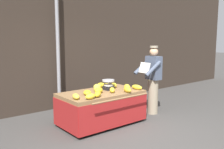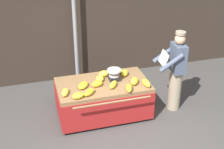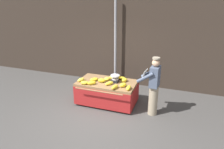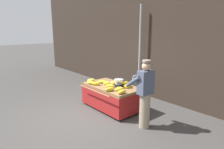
# 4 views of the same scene
# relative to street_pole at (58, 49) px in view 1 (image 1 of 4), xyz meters

# --- Properties ---
(ground_plane) EXTENTS (60.00, 60.00, 0.00)m
(ground_plane) POSITION_rel_street_pole_xyz_m (0.27, -2.60, -1.63)
(ground_plane) COLOR #423F3D
(back_wall) EXTENTS (16.00, 0.24, 4.29)m
(back_wall) POSITION_rel_street_pole_xyz_m (0.27, 0.34, 0.52)
(back_wall) COLOR #332821
(back_wall) RESTS_ON ground
(street_pole) EXTENTS (0.09, 0.09, 3.26)m
(street_pole) POSITION_rel_street_pole_xyz_m (0.00, 0.00, 0.00)
(street_pole) COLOR gray
(street_pole) RESTS_ON ground
(banana_cart) EXTENTS (1.83, 1.22, 0.73)m
(banana_cart) POSITION_rel_street_pole_xyz_m (0.24, -1.53, -1.10)
(banana_cart) COLOR olive
(banana_cart) RESTS_ON ground
(weighing_scale) EXTENTS (0.28, 0.28, 0.23)m
(weighing_scale) POSITION_rel_street_pole_xyz_m (0.49, -1.47, -0.78)
(weighing_scale) COLOR black
(weighing_scale) RESTS_ON banana_cart
(banana_bunch_0) EXTENTS (0.23, 0.20, 0.10)m
(banana_bunch_0) POSITION_rel_street_pole_xyz_m (0.65, -1.20, -0.85)
(banana_bunch_0) COLOR gold
(banana_bunch_0) RESTS_ON banana_cart
(banana_bunch_1) EXTENTS (0.18, 0.30, 0.12)m
(banana_bunch_1) POSITION_rel_street_pole_xyz_m (0.64, -1.94, -0.84)
(banana_bunch_1) COLOR gold
(banana_bunch_1) RESTS_ON banana_cart
(banana_bunch_2) EXTENTS (0.24, 0.28, 0.13)m
(banana_bunch_2) POSITION_rel_street_pole_xyz_m (0.83, -1.73, -0.83)
(banana_bunch_2) COLOR yellow
(banana_bunch_2) RESTS_ON banana_cart
(banana_bunch_3) EXTENTS (0.22, 0.26, 0.12)m
(banana_bunch_3) POSITION_rel_street_pole_xyz_m (0.75, -1.35, -0.84)
(banana_bunch_3) COLOR yellow
(banana_bunch_3) RESTS_ON banana_cart
(banana_bunch_4) EXTENTS (0.21, 0.16, 0.13)m
(banana_bunch_4) POSITION_rel_street_pole_xyz_m (0.34, -1.26, -0.84)
(banana_bunch_4) COLOR yellow
(banana_bunch_4) RESTS_ON banana_cart
(banana_bunch_5) EXTENTS (0.29, 0.32, 0.10)m
(banana_bunch_5) POSITION_rel_street_pole_xyz_m (-0.16, -1.59, -0.85)
(banana_bunch_5) COLOR gold
(banana_bunch_5) RESTS_ON banana_cart
(banana_bunch_6) EXTENTS (0.20, 0.29, 0.10)m
(banana_bunch_6) POSITION_rel_street_pole_xyz_m (-0.53, -1.75, -0.85)
(banana_bunch_6) COLOR yellow
(banana_bunch_6) RESTS_ON banana_cart
(banana_bunch_7) EXTENTS (0.25, 0.29, 0.10)m
(banana_bunch_7) POSITION_rel_street_pole_xyz_m (0.40, -1.73, -0.85)
(banana_bunch_7) COLOR yellow
(banana_bunch_7) RESTS_ON banana_cart
(banana_bunch_8) EXTENTS (0.26, 0.21, 0.12)m
(banana_bunch_8) POSITION_rel_street_pole_xyz_m (0.11, -1.62, -0.84)
(banana_bunch_8) COLOR gold
(banana_bunch_8) RESTS_ON banana_cart
(banana_bunch_9) EXTENTS (0.23, 0.26, 0.11)m
(banana_bunch_9) POSITION_rel_street_pole_xyz_m (0.21, -1.43, -0.84)
(banana_bunch_9) COLOR yellow
(banana_bunch_9) RESTS_ON banana_cart
(banana_bunch_10) EXTENTS (0.14, 0.30, 0.11)m
(banana_bunch_10) POSITION_rel_street_pole_xyz_m (1.03, -1.85, -0.84)
(banana_bunch_10) COLOR yellow
(banana_bunch_10) RESTS_ON banana_cart
(banana_bunch_11) EXTENTS (0.28, 0.27, 0.11)m
(banana_bunch_11) POSITION_rel_street_pole_xyz_m (-0.11, -1.88, -0.84)
(banana_bunch_11) COLOR gold
(banana_bunch_11) RESTS_ON banana_cart
(banana_bunch_12) EXTENTS (0.26, 0.21, 0.11)m
(banana_bunch_12) POSITION_rel_street_pole_xyz_m (-0.33, -1.94, -0.84)
(banana_bunch_12) COLOR yellow
(banana_bunch_12) RESTS_ON banana_cart
(banana_bunch_13) EXTENTS (0.13, 0.27, 0.13)m
(banana_bunch_13) POSITION_rel_street_pole_xyz_m (0.51, -1.19, -0.84)
(banana_bunch_13) COLOR gold
(banana_bunch_13) RESTS_ON banana_cart
(vendor_person) EXTENTS (0.60, 0.55, 1.71)m
(vendor_person) POSITION_rel_street_pole_xyz_m (1.71, -1.72, -0.75)
(vendor_person) COLOR gray
(vendor_person) RESTS_ON ground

